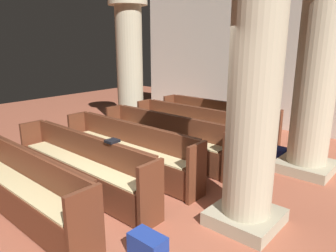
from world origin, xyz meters
The scene contains 15 objects.
ground_plane centered at (0.00, 0.00, 0.00)m, with size 19.20×19.20×0.00m, color #AD5B42.
back_wall centered at (0.00, 6.08, 2.25)m, with size 10.00×0.16×4.50m, color silver.
pew_row_0 centered at (-1.01, 4.20, 0.49)m, with size 3.12×0.47×0.90m.
pew_row_1 centered at (-1.01, 3.22, 0.49)m, with size 3.12×0.46×0.90m.
pew_row_2 centered at (-1.01, 2.25, 0.49)m, with size 3.12×0.46×0.90m.
pew_row_3 centered at (-1.01, 1.27, 0.49)m, with size 3.12×0.47×0.90m.
pew_row_4 centered at (-1.01, 0.30, 0.49)m, with size 3.12×0.46×0.90m.
pew_row_5 centered at (-1.01, -0.68, 0.49)m, with size 3.12×0.46×0.90m.
pillar_aisle_side centered at (1.39, 3.51, 1.83)m, with size 1.01×1.01×3.52m.
pillar_far_side centered at (-3.36, 3.49, 1.83)m, with size 1.01×1.01×3.52m.
pillar_aisle_rear centered at (1.39, 1.17, 1.83)m, with size 0.91×0.91×3.52m.
lectern centered at (-0.62, 5.13, 0.45)m, with size 0.48×0.45×1.08m.
hymn_book centered at (-0.47, 0.50, 0.92)m, with size 0.16×0.18×0.04m, color black.
kneeler_box_navy centered at (0.72, 3.81, 0.11)m, with size 0.34×0.31×0.22m, color navy.
kneeler_box_blue centered at (0.89, -0.15, 0.13)m, with size 0.42×0.25×0.27m, color navy.
Camera 1 is at (3.06, -2.30, 2.34)m, focal length 33.76 mm.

